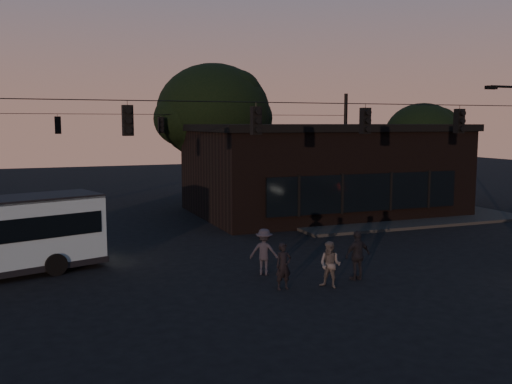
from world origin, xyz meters
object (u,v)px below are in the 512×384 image
object	(u,v)px
pedestrian_c	(358,255)
building	(321,168)
pedestrian_d	(264,252)
pedestrian_a	(283,266)
pedestrian_b	(330,265)

from	to	relation	value
pedestrian_c	building	bearing A→B (deg)	-120.39
building	pedestrian_d	world-z (taller)	building
pedestrian_a	pedestrian_b	world-z (taller)	pedestrian_a
building	pedestrian_b	xyz separation A→B (m)	(-7.37, -14.57, -1.93)
building	pedestrian_c	world-z (taller)	building
pedestrian_b	building	bearing A→B (deg)	114.56
pedestrian_b	pedestrian_c	distance (m)	1.45
building	pedestrian_d	distance (m)	15.18
pedestrian_d	pedestrian_c	bearing A→B (deg)	-179.28
pedestrian_a	building	bearing A→B (deg)	53.93
pedestrian_a	pedestrian_c	distance (m)	2.89
pedestrian_c	pedestrian_d	world-z (taller)	pedestrian_c
pedestrian_a	pedestrian_c	xyz separation A→B (m)	(2.89, 0.11, 0.09)
pedestrian_a	pedestrian_c	size ratio (longest dim) A/B	0.90
pedestrian_b	pedestrian_d	distance (m)	2.73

